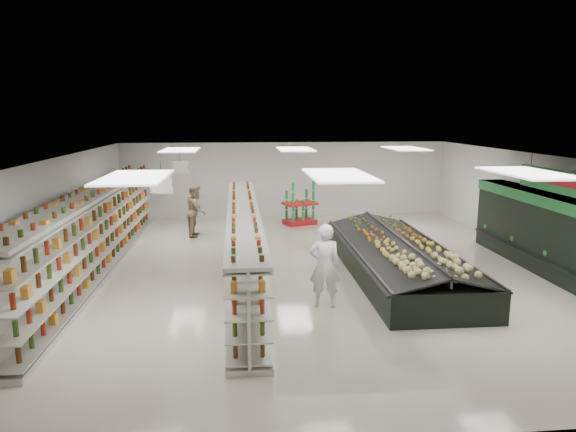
{
  "coord_description": "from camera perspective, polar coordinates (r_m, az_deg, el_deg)",
  "views": [
    {
      "loc": [
        -1.99,
        -14.09,
        4.34
      ],
      "look_at": [
        -0.56,
        0.85,
        1.39
      ],
      "focal_mm": 32.0,
      "sensor_mm": 36.0,
      "label": 1
    }
  ],
  "objects": [
    {
      "name": "wall_right",
      "position": [
        16.93,
        26.69,
        0.63
      ],
      "size": [
        0.02,
        16.0,
        3.2
      ],
      "primitive_type": "cube",
      "color": "white",
      "rests_on": "floor"
    },
    {
      "name": "wall_left",
      "position": [
        15.2,
        -24.61,
        -0.27
      ],
      "size": [
        0.02,
        16.0,
        3.2
      ],
      "primitive_type": "cube",
      "color": "white",
      "rests_on": "floor"
    },
    {
      "name": "hortifruti_banner",
      "position": [
        15.14,
        27.59,
        3.46
      ],
      "size": [
        0.12,
        3.2,
        0.95
      ],
      "color": "#1D7031",
      "rests_on": "ceiling"
    },
    {
      "name": "ceiling",
      "position": [
        14.27,
        2.57,
        6.55
      ],
      "size": [
        14.0,
        16.0,
        0.02
      ],
      "primitive_type": "cube",
      "color": "white",
      "rests_on": "wall_back"
    },
    {
      "name": "gondola_left",
      "position": [
        15.48,
        -20.49,
        -1.88
      ],
      "size": [
        1.02,
        13.1,
        2.27
      ],
      "rotation": [
        0.0,
        0.0,
        -0.0
      ],
      "color": "beige",
      "rests_on": "floor"
    },
    {
      "name": "floor",
      "position": [
        14.87,
        2.47,
        -5.84
      ],
      "size": [
        16.0,
        16.0,
        0.0
      ],
      "primitive_type": "plane",
      "color": "beige",
      "rests_on": "ground"
    },
    {
      "name": "wall_front",
      "position": [
        6.97,
        11.85,
        -12.27
      ],
      "size": [
        14.0,
        0.02,
        3.2
      ],
      "primitive_type": "cube",
      "color": "white",
      "rests_on": "floor"
    },
    {
      "name": "wall_back",
      "position": [
        22.35,
        -0.32,
        4.09
      ],
      "size": [
        14.0,
        0.02,
        3.2
      ],
      "primitive_type": "cube",
      "color": "white",
      "rests_on": "floor"
    },
    {
      "name": "produce_wall_case",
      "position": [
        15.51,
        28.01,
        -1.71
      ],
      "size": [
        0.93,
        8.0,
        2.2
      ],
      "color": "black",
      "rests_on": "floor"
    },
    {
      "name": "soda_endcap",
      "position": [
        20.65,
        1.33,
        1.21
      ],
      "size": [
        1.47,
        1.23,
        1.61
      ],
      "rotation": [
        0.0,
        0.0,
        0.35
      ],
      "color": "#AB131B",
      "rests_on": "floor"
    },
    {
      "name": "aisle_sign_far",
      "position": [
        16.27,
        -11.89,
        5.3
      ],
      "size": [
        0.52,
        0.06,
        0.75
      ],
      "color": "white",
      "rests_on": "ceiling"
    },
    {
      "name": "produce_island",
      "position": [
        14.5,
        12.06,
        -4.46
      ],
      "size": [
        2.73,
        7.43,
        1.11
      ],
      "rotation": [
        0.0,
        0.0,
        -0.01
      ],
      "color": "black",
      "rests_on": "floor"
    },
    {
      "name": "gondola_center",
      "position": [
        13.94,
        -4.97,
        -3.29
      ],
      "size": [
        0.9,
        11.04,
        1.91
      ],
      "rotation": [
        0.0,
        0.0,
        0.01
      ],
      "color": "beige",
      "rests_on": "floor"
    },
    {
      "name": "shopper_main",
      "position": [
        11.75,
        4.1,
        -5.52
      ],
      "size": [
        0.77,
        0.56,
        1.95
      ],
      "primitive_type": "imported",
      "rotation": [
        0.0,
        0.0,
        3.0
      ],
      "color": "white",
      "rests_on": "floor"
    },
    {
      "name": "shopper_background",
      "position": [
        18.89,
        -10.16,
        0.62
      ],
      "size": [
        0.65,
        0.97,
        1.9
      ],
      "primitive_type": "imported",
      "rotation": [
        0.0,
        0.0,
        1.48
      ],
      "color": "#9B8D5F",
      "rests_on": "floor"
    },
    {
      "name": "aisle_sign_near",
      "position": [
        12.33,
        -13.9,
        3.41
      ],
      "size": [
        0.52,
        0.06,
        0.75
      ],
      "color": "white",
      "rests_on": "ceiling"
    }
  ]
}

